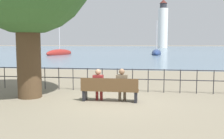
{
  "coord_description": "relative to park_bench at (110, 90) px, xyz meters",
  "views": [
    {
      "loc": [
        1.53,
        -9.16,
        2.14
      ],
      "look_at": [
        0.0,
        0.5,
        1.16
      ],
      "focal_mm": 40.0,
      "sensor_mm": 36.0,
      "label": 1
    }
  ],
  "objects": [
    {
      "name": "harbor_lighthouse",
      "position": [
        7.93,
        140.02,
        12.49
      ],
      "size": [
        5.55,
        5.55,
        27.82
      ],
      "color": "white",
      "rests_on": "ground_plane"
    },
    {
      "name": "seated_person_left",
      "position": [
        -0.45,
        0.08,
        0.23
      ],
      "size": [
        0.38,
        0.35,
        1.22
      ],
      "color": "maroon",
      "rests_on": "ground_plane"
    },
    {
      "name": "seated_person_right",
      "position": [
        0.45,
        0.08,
        0.24
      ],
      "size": [
        0.41,
        0.35,
        1.25
      ],
      "color": "brown",
      "rests_on": "ground_plane"
    },
    {
      "name": "sailboat_2",
      "position": [
        -17.15,
        39.99,
        -0.07
      ],
      "size": [
        3.62,
        8.75,
        10.01
      ],
      "rotation": [
        0.0,
        0.0,
        -0.24
      ],
      "color": "maroon",
      "rests_on": "ground_plane"
    },
    {
      "name": "sailboat_0",
      "position": [
        2.58,
        44.24,
        -0.11
      ],
      "size": [
        2.27,
        8.78,
        7.65
      ],
      "rotation": [
        0.0,
        0.0,
        -0.04
      ],
      "color": "navy",
      "rests_on": "ground_plane"
    },
    {
      "name": "promenade_railing",
      "position": [
        0.0,
        2.11,
        0.25
      ],
      "size": [
        15.47,
        0.04,
        1.05
      ],
      "color": "black",
      "rests_on": "ground_plane"
    },
    {
      "name": "harbor_water",
      "position": [
        0.0,
        161.59,
        -0.44
      ],
      "size": [
        600.0,
        300.0,
        0.01
      ],
      "color": "slate",
      "rests_on": "ground_plane"
    },
    {
      "name": "park_bench",
      "position": [
        0.0,
        0.0,
        0.0
      ],
      "size": [
        2.16,
        0.45,
        0.9
      ],
      "color": "brown",
      "rests_on": "ground_plane"
    },
    {
      "name": "ground_plane",
      "position": [
        0.0,
        0.07,
        -0.45
      ],
      "size": [
        1000.0,
        1000.0,
        0.0
      ],
      "primitive_type": "plane",
      "color": "#7A705B"
    }
  ]
}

